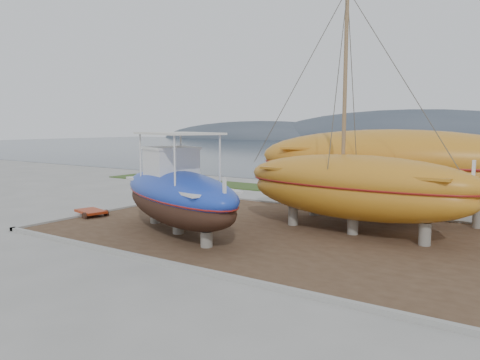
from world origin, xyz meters
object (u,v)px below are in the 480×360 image
Objects in this scene: blue_caique at (177,184)px; orange_sailboat at (356,114)px; red_trailer at (91,213)px; orange_bare_hull at (392,177)px; white_dinghy at (187,200)px.

blue_caique is 0.87× the size of orange_sailboat.
red_trailer is at bearing -159.51° from orange_sailboat.
orange_sailboat is 0.79× the size of orange_bare_hull.
orange_sailboat is at bearing 15.52° from white_dinghy.
blue_caique is 5.36m from white_dinghy.
blue_caique is 7.66m from orange_sailboat.
orange_bare_hull is (6.45, 7.43, -0.01)m from blue_caique.
white_dinghy is 10.17m from orange_bare_hull.
white_dinghy is 9.98m from orange_sailboat.
orange_bare_hull is 5.19× the size of red_trailer.
blue_caique is at bearing -141.51° from orange_bare_hull.
red_trailer is (-3.05, -3.66, -0.45)m from white_dinghy.
orange_bare_hull is (9.51, 3.30, 1.49)m from white_dinghy.
blue_caique reaches higher than white_dinghy.
red_trailer is at bearing -160.51° from blue_caique.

